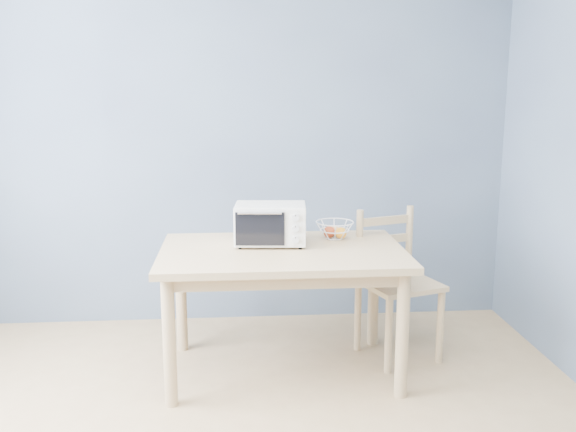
{
  "coord_description": "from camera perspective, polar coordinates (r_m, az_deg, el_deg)",
  "views": [
    {
      "loc": [
        0.09,
        -2.24,
        1.67
      ],
      "look_at": [
        0.37,
        1.38,
        0.93
      ],
      "focal_mm": 40.0,
      "sensor_mm": 36.0,
      "label": 1
    }
  ],
  "objects": [
    {
      "name": "dining_table",
      "position": [
        3.71,
        -0.5,
        -4.48
      ],
      "size": [
        1.4,
        0.9,
        0.75
      ],
      "color": "tan",
      "rests_on": "ground"
    },
    {
      "name": "fruit_basket",
      "position": [
        3.93,
        4.17,
        -1.23
      ],
      "size": [
        0.26,
        0.26,
        0.11
      ],
      "rotation": [
        0.0,
        0.0,
        -0.11
      ],
      "color": "white",
      "rests_on": "dining_table"
    },
    {
      "name": "dining_chair",
      "position": [
        4.07,
        9.53,
        -6.07
      ],
      "size": [
        0.54,
        0.54,
        0.92
      ],
      "rotation": [
        0.0,
        0.0,
        0.33
      ],
      "color": "tan",
      "rests_on": "ground"
    },
    {
      "name": "toaster_oven",
      "position": [
        3.76,
        -1.83,
        -0.67
      ],
      "size": [
        0.43,
        0.32,
        0.24
      ],
      "rotation": [
        0.0,
        0.0,
        -0.08
      ],
      "color": "white",
      "rests_on": "dining_table"
    },
    {
      "name": "room",
      "position": [
        2.27,
        -6.64,
        2.03
      ],
      "size": [
        4.01,
        4.51,
        2.61
      ],
      "color": "tan",
      "rests_on": "ground"
    }
  ]
}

